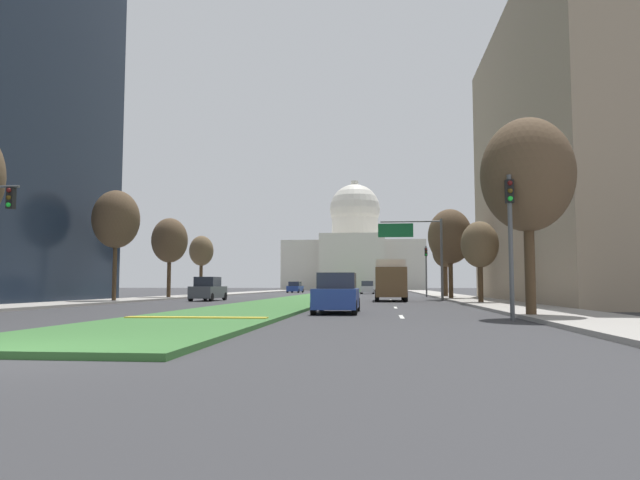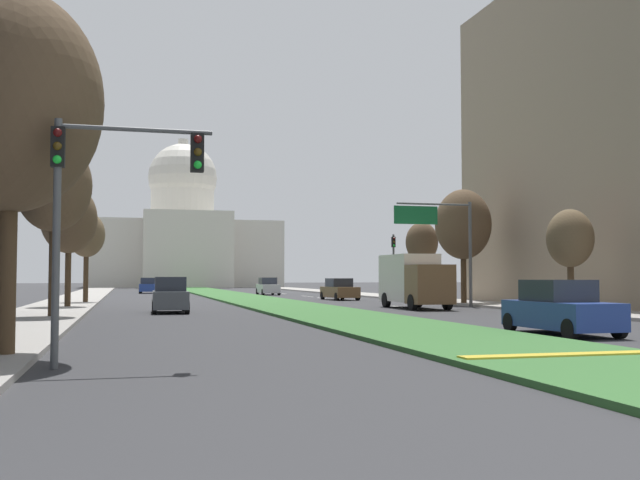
{
  "view_description": "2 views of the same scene",
  "coord_description": "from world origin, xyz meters",
  "views": [
    {
      "loc": [
        6.23,
        -9.09,
        1.27
      ],
      "look_at": [
        1.34,
        36.51,
        4.88
      ],
      "focal_mm": 31.87,
      "sensor_mm": 36.0,
      "label": 1
    },
    {
      "loc": [
        -9.39,
        -4.89,
        1.91
      ],
      "look_at": [
        1.6,
        37.15,
        4.05
      ],
      "focal_mm": 41.25,
      "sensor_mm": 36.0,
      "label": 2
    }
  ],
  "objects": [
    {
      "name": "ground_plane",
      "position": [
        0.0,
        64.62,
        0.0
      ],
      "size": [
        284.31,
        284.31,
        0.0
      ],
      "primitive_type": "plane",
      "color": "#333335"
    },
    {
      "name": "grass_median",
      "position": [
        0.0,
        58.15,
        0.07
      ],
      "size": [
        5.42,
        116.31,
        0.14
      ],
      "primitive_type": "cube",
      "color": "#386B33",
      "rests_on": "ground_plane"
    },
    {
      "name": "median_curb_nose",
      "position": [
        0.0,
        9.67,
        0.16
      ],
      "size": [
        4.88,
        0.5,
        0.04
      ],
      "primitive_type": "cube",
      "color": "gold",
      "rests_on": "grass_median"
    },
    {
      "name": "lane_dashes_right",
      "position": [
        7.02,
        45.53,
        0.0
      ],
      "size": [
        0.16,
        62.01,
        0.01
      ],
      "color": "silver",
      "rests_on": "ground_plane"
    },
    {
      "name": "sidewalk_left",
      "position": [
        -13.33,
        51.69,
        0.07
      ],
      "size": [
        4.0,
        116.31,
        0.15
      ],
      "primitive_type": "cube",
      "color": "#9E9991",
      "rests_on": "ground_plane"
    },
    {
      "name": "sidewalk_right",
      "position": [
        13.33,
        51.69,
        0.07
      ],
      "size": [
        4.0,
        116.31,
        0.15
      ],
      "primitive_type": "cube",
      "color": "#9E9991",
      "rests_on": "ground_plane"
    },
    {
      "name": "midrise_block_right",
      "position": [
        21.74,
        32.52,
        10.67
      ],
      "size": [
        12.8,
        28.16,
        21.33
      ],
      "primitive_type": "cube",
      "color": "tan",
      "rests_on": "ground_plane"
    },
    {
      "name": "capitol_building",
      "position": [
        0.0,
        128.41,
        8.38
      ],
      "size": [
        32.47,
        28.45,
        26.72
      ],
      "color": "beige",
      "rests_on": "ground_plane"
    },
    {
      "name": "traffic_light_near_right",
      "position": [
        10.83,
        11.63,
        3.31
      ],
      "size": [
        0.28,
        0.35,
        5.2
      ],
      "color": "#515456",
      "rests_on": "ground_plane"
    },
    {
      "name": "traffic_light_far_right",
      "position": [
        10.83,
        49.54,
        3.31
      ],
      "size": [
        0.28,
        0.35,
        5.2
      ],
      "color": "#515456",
      "rests_on": "ground_plane"
    },
    {
      "name": "overhead_guide_sign",
      "position": [
        9.2,
        36.52,
        4.62
      ],
      "size": [
        5.1,
        0.2,
        6.5
      ],
      "color": "#515456",
      "rests_on": "ground_plane"
    },
    {
      "name": "street_tree_right_near",
      "position": [
        11.84,
        13.11,
        5.44
      ],
      "size": [
        3.51,
        3.51,
        7.67
      ],
      "color": "#4C3823",
      "rests_on": "ground_plane"
    },
    {
      "name": "street_tree_left_mid",
      "position": [
        -12.65,
        29.56,
        5.92
      ],
      "size": [
        3.32,
        3.32,
        8.03
      ],
      "color": "#4C3823",
      "rests_on": "ground_plane"
    },
    {
      "name": "street_tree_right_mid",
      "position": [
        12.59,
        28.32,
        3.81
      ],
      "size": [
        2.4,
        2.4,
        5.35
      ],
      "color": "#4C3823",
      "rests_on": "ground_plane"
    },
    {
      "name": "street_tree_left_far",
      "position": [
        -12.78,
        40.37,
        5.23
      ],
      "size": [
        3.23,
        3.23,
        7.29
      ],
      "color": "#4C3823",
      "rests_on": "ground_plane"
    },
    {
      "name": "street_tree_right_far",
      "position": [
        12.09,
        39.69,
        5.32
      ],
      "size": [
        3.71,
        3.71,
        7.67
      ],
      "color": "#4C3823",
      "rests_on": "ground_plane"
    },
    {
      "name": "street_tree_left_distant",
      "position": [
        -12.17,
        47.67,
        4.69
      ],
      "size": [
        2.48,
        2.48,
        6.3
      ],
      "color": "#4C3823",
      "rests_on": "ground_plane"
    },
    {
      "name": "street_tree_right_distant",
      "position": [
        12.57,
        47.96,
        4.44
      ],
      "size": [
        2.5,
        2.5,
        6.1
      ],
      "color": "#4C3823",
      "rests_on": "ground_plane"
    },
    {
      "name": "sedan_lead_stopped",
      "position": [
        4.26,
        16.35,
        0.83
      ],
      "size": [
        1.95,
        4.43,
        1.79
      ],
      "color": "navy",
      "rests_on": "ground_plane"
    },
    {
      "name": "sedan_midblock",
      "position": [
        -7.24,
        34.29,
        0.86
      ],
      "size": [
        1.94,
        4.3,
        1.87
      ],
      "color": "#4C5156",
      "rests_on": "ground_plane"
    },
    {
      "name": "sedan_distant",
      "position": [
        7.03,
        51.71,
        0.81
      ],
      "size": [
        2.19,
        4.5,
        1.73
      ],
      "color": "brown",
      "rests_on": "ground_plane"
    },
    {
      "name": "sedan_far_horizon",
      "position": [
        4.39,
        68.75,
        0.82
      ],
      "size": [
        1.85,
        4.23,
        1.76
      ],
      "color": "#BCBCC1",
      "rests_on": "ground_plane"
    },
    {
      "name": "sedan_very_far",
      "position": [
        -7.15,
        79.13,
        0.81
      ],
      "size": [
        2.18,
        4.4,
        1.73
      ],
      "color": "navy",
      "rests_on": "ground_plane"
    },
    {
      "name": "box_truck_delivery",
      "position": [
        6.98,
        35.71,
        1.68
      ],
      "size": [
        2.4,
        6.4,
        3.2
      ],
      "color": "brown",
      "rests_on": "ground_plane"
    }
  ]
}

